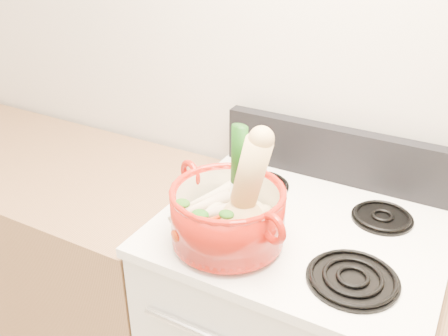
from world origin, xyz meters
The scene contains 23 objects.
wall_back centered at (0.00, 1.75, 1.30)m, with size 3.50×0.02×2.60m, color beige.
cooktop centered at (0.00, 1.40, 0.93)m, with size 0.78×0.67×0.03m, color white.
control_backsplash centered at (0.00, 1.70, 1.04)m, with size 0.76×0.05×0.18m, color black.
counter_left centered at (-1.07, 1.40, 0.45)m, with size 1.36×0.65×0.90m, color #8C6442.
burner_front_left centered at (-0.19, 1.24, 0.96)m, with size 0.22×0.22×0.02m, color black.
burner_front_right centered at (0.19, 1.24, 0.96)m, with size 0.22×0.22×0.02m, color black.
burner_back_left centered at (-0.19, 1.54, 0.96)m, with size 0.17×0.17×0.02m, color black.
burner_back_right centered at (0.19, 1.54, 0.96)m, with size 0.17×0.17×0.02m, color black.
dutch_oven centered at (-0.14, 1.23, 1.04)m, with size 0.29×0.29×0.14m, color #9F1409.
pot_handle_left centered at (-0.30, 1.29, 1.09)m, with size 0.08×0.08×0.02m, color #9F1409.
pot_handle_right centered at (0.01, 1.16, 1.09)m, with size 0.08×0.08×0.02m, color #9F1409.
squash centered at (-0.10, 1.22, 1.14)m, with size 0.12×0.12×0.28m, color tan, non-canonical shape.
leek centered at (-0.12, 1.24, 1.15)m, with size 0.05×0.05×0.30m, color silver.
ginger centered at (-0.11, 1.30, 1.02)m, with size 0.09×0.07×0.05m, color tan.
parsnip_0 centered at (-0.17, 1.26, 1.02)m, with size 0.04×0.04×0.20m, color beige.
parsnip_1 centered at (-0.20, 1.23, 1.03)m, with size 0.05×0.05×0.22m, color beige.
parsnip_2 centered at (-0.20, 1.26, 1.04)m, with size 0.05×0.05×0.21m, color #EEE4C1.
parsnip_3 centered at (-0.23, 1.23, 1.04)m, with size 0.04×0.04×0.18m, color beige.
parsnip_4 centered at (-0.22, 1.29, 1.05)m, with size 0.05×0.05×0.23m, color beige.
parsnip_5 centered at (-0.22, 1.28, 1.05)m, with size 0.04×0.04×0.21m, color beige.
carrot_0 centered at (-0.14, 1.18, 1.01)m, with size 0.03×0.03×0.17m, color #BA3F09.
carrot_1 centered at (-0.19, 1.17, 1.02)m, with size 0.03×0.03×0.15m, color #DE3D0B.
carrot_2 centered at (-0.11, 1.21, 1.02)m, with size 0.03×0.03×0.16m, color #C03D09.
Camera 1 is at (0.37, 0.28, 1.75)m, focal length 40.00 mm.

